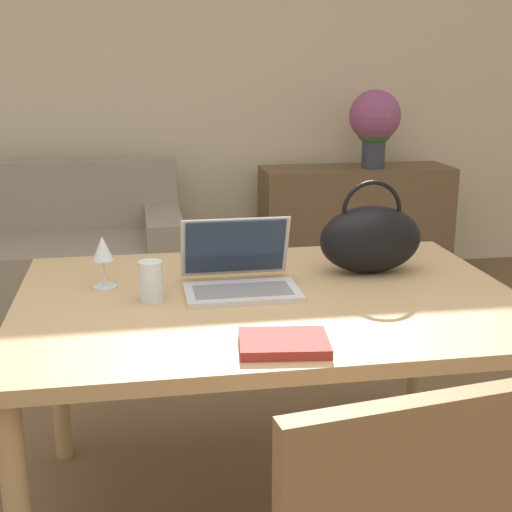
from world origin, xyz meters
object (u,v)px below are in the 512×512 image
at_px(drinking_glass, 151,281).
at_px(handbag, 370,238).
at_px(laptop, 239,270).
at_px(flower_vase, 375,122).
at_px(wine_glass, 103,252).
at_px(couch, 16,262).

xyz_separation_m(drinking_glass, handbag, (0.70, 0.16, 0.06)).
distance_m(laptop, drinking_glass, 0.27).
distance_m(laptop, flower_vase, 2.57).
bearing_deg(laptop, flower_vase, 62.32).
relative_size(drinking_glass, wine_glass, 0.73).
relative_size(laptop, wine_glass, 2.08).
height_order(laptop, handbag, handbag).
bearing_deg(drinking_glass, handbag, 13.19).
xyz_separation_m(laptop, wine_glass, (-0.40, 0.07, 0.06)).
xyz_separation_m(couch, drinking_glass, (0.72, -2.13, 0.50)).
relative_size(laptop, handbag, 1.00).
relative_size(couch, handbag, 5.64).
relative_size(wine_glass, flower_vase, 0.33).
xyz_separation_m(couch, wine_glass, (0.58, -1.98, 0.56)).
height_order(couch, handbag, handbag).
xyz_separation_m(wine_glass, flower_vase, (1.59, 2.20, 0.18)).
bearing_deg(flower_vase, laptop, -117.68).
bearing_deg(couch, handbag, -54.10).
bearing_deg(handbag, wine_glass, -178.61).
bearing_deg(drinking_glass, flower_vase, 58.18).
bearing_deg(couch, wine_glass, -73.62).
distance_m(drinking_glass, wine_glass, 0.21).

